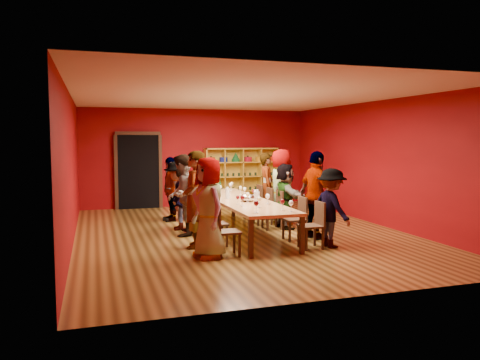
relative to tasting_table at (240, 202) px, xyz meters
name	(u,v)px	position (x,y,z in m)	size (l,w,h in m)	color
room_shell	(240,165)	(0.00, 0.00, 0.80)	(7.10, 9.10, 3.04)	#553816
tasting_table	(240,202)	(0.00, 0.00, 0.00)	(1.10, 4.50, 0.75)	tan
doorway	(138,171)	(-1.80, 4.43, 0.42)	(1.40, 0.17, 2.30)	black
shelving_unit	(241,174)	(1.40, 4.32, 0.28)	(2.40, 0.40, 1.80)	gold
chair_person_left_0	(223,229)	(-0.91, -1.89, -0.20)	(0.42, 0.42, 0.89)	black
person_left_0	(209,208)	(-1.17, -1.89, 0.18)	(0.86, 0.47, 1.76)	pink
chair_person_left_1	(212,221)	(-0.91, -1.07, -0.20)	(0.42, 0.42, 0.89)	black
person_left_1	(194,199)	(-1.26, -1.07, 0.23)	(0.68, 0.49, 1.86)	tan
chair_person_left_2	(199,212)	(-0.91, 0.08, -0.20)	(0.42, 0.42, 0.89)	black
person_left_2	(182,195)	(-1.29, 0.08, 0.18)	(0.85, 0.47, 1.75)	#5075A5
chair_person_left_3	(193,207)	(-0.91, 0.79, -0.20)	(0.42, 0.42, 0.89)	black
person_left_3	(177,195)	(-1.26, 0.79, 0.09)	(1.02, 0.42, 1.58)	#5A7BB9
chair_person_left_4	(183,201)	(-0.91, 1.98, -0.20)	(0.42, 0.42, 0.89)	black
person_left_4	(171,189)	(-1.23, 1.98, 0.12)	(0.96, 0.43, 1.63)	#15183A
chair_person_right_0	(315,222)	(0.91, -1.83, -0.20)	(0.42, 0.42, 0.89)	black
person_right_0	(331,208)	(1.26, -1.83, 0.06)	(0.98, 0.41, 1.52)	#131A35
chair_person_right_1	(298,216)	(0.91, -1.06, -0.20)	(0.42, 0.42, 0.89)	black
person_right_1	(316,195)	(1.33, -1.06, 0.22)	(1.07, 0.49, 1.83)	#567CB1
chair_person_right_2	(275,208)	(0.91, 0.19, -0.20)	(0.42, 0.42, 0.89)	black
person_right_2	(285,196)	(1.16, 0.19, 0.06)	(1.41, 0.41, 1.52)	#15173A
chair_person_right_3	(266,204)	(0.91, 0.81, -0.20)	(0.42, 0.42, 0.89)	black
person_right_3	(281,186)	(1.31, 0.81, 0.22)	(0.90, 0.49, 1.83)	#15183A
chair_person_right_4	(256,200)	(0.91, 1.56, -0.20)	(0.42, 0.42, 0.89)	black
person_right_4	(267,186)	(1.22, 1.56, 0.16)	(0.63, 0.46, 1.72)	silver
wine_glass_0	(256,192)	(0.31, -0.17, 0.21)	(0.09, 0.09, 0.22)	white
wine_glass_1	(291,203)	(0.35, -1.98, 0.21)	(0.09, 0.09, 0.21)	white
wine_glass_2	(268,197)	(0.36, -0.78, 0.19)	(0.08, 0.08, 0.19)	white
wine_glass_3	(220,187)	(-0.09, 1.35, 0.19)	(0.08, 0.08, 0.19)	white
wine_glass_4	(248,195)	(-0.01, -0.54, 0.21)	(0.09, 0.09, 0.21)	white
wine_glass_5	(232,184)	(0.36, 1.91, 0.20)	(0.08, 0.08, 0.21)	white
wine_glass_6	(216,189)	(-0.30, 1.00, 0.20)	(0.08, 0.08, 0.20)	white
wine_glass_7	(259,200)	(-0.02, -1.29, 0.20)	(0.09, 0.09, 0.21)	white
wine_glass_8	(241,188)	(0.29, 0.89, 0.20)	(0.08, 0.08, 0.20)	white
wine_glass_9	(205,186)	(-0.38, 1.79, 0.18)	(0.07, 0.07, 0.18)	white
wine_glass_10	(208,185)	(-0.29, 1.86, 0.20)	(0.08, 0.08, 0.21)	white
wine_glass_11	(242,198)	(-0.27, -1.01, 0.21)	(0.09, 0.09, 0.21)	white
wine_glass_12	(282,202)	(0.28, -1.74, 0.20)	(0.08, 0.08, 0.21)	white
wine_glass_13	(230,185)	(0.30, 1.79, 0.19)	(0.08, 0.08, 0.19)	white
wine_glass_14	(238,198)	(-0.29, -0.74, 0.18)	(0.07, 0.07, 0.18)	white
wine_glass_15	(218,189)	(-0.30, 0.77, 0.20)	(0.08, 0.08, 0.21)	white
wine_glass_16	(245,189)	(0.34, 0.74, 0.19)	(0.08, 0.08, 0.19)	white
wine_glass_17	(256,204)	(-0.30, -1.90, 0.21)	(0.09, 0.09, 0.22)	white
wine_glass_18	(254,192)	(0.36, 0.13, 0.20)	(0.08, 0.08, 0.20)	white
wine_glass_19	(268,197)	(0.30, -0.92, 0.21)	(0.09, 0.09, 0.21)	white
spittoon_bowl	(248,198)	(0.05, -0.38, 0.13)	(0.33, 0.33, 0.18)	silver
carafe_a	(227,193)	(-0.23, 0.21, 0.17)	(0.13, 0.13, 0.26)	white
carafe_b	(257,197)	(0.13, -0.74, 0.18)	(0.13, 0.13, 0.29)	white
wine_bottle	(220,186)	(0.06, 1.96, 0.16)	(0.09, 0.09, 0.29)	#163D1B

